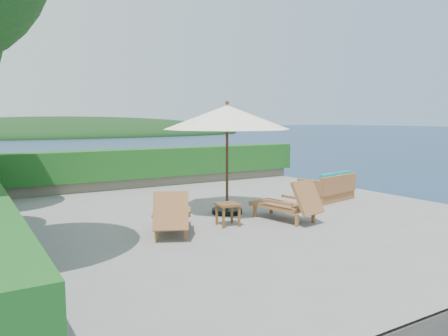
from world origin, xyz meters
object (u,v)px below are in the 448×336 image
side_table (228,207)px  wicker_loveseat (328,189)px  patio_umbrella (227,119)px  lounge_right (289,203)px  lounge_left (172,215)px

side_table → wicker_loveseat: wicker_loveseat is taller
patio_umbrella → lounge_right: patio_umbrella is taller
side_table → lounge_left: bearing=-179.0°
patio_umbrella → wicker_loveseat: size_ratio=2.12×
side_table → lounge_right: bearing=-12.7°
side_table → wicker_loveseat: bearing=14.6°
patio_umbrella → side_table: (-0.66, -1.11, -1.98)m
patio_umbrella → lounge_right: (0.82, -1.45, -1.99)m
lounge_right → side_table: 1.52m
lounge_left → lounge_right: (2.87, -0.31, 0.01)m
patio_umbrella → lounge_right: 2.59m
lounge_left → wicker_loveseat: lounge_left is taller
patio_umbrella → side_table: size_ratio=7.35×
lounge_left → side_table: bearing=27.6°
patio_umbrella → lounge_left: patio_umbrella is taller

